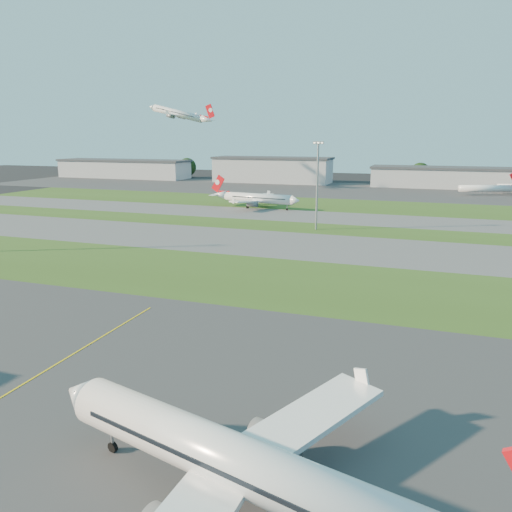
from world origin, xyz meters
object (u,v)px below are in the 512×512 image
at_px(light_mast_centre, 317,180).
at_px(airliner_parked, 242,466).
at_px(airliner_taxiing, 257,198).
at_px(mini_jet_near, 487,188).

bearing_deg(light_mast_centre, airliner_parked, -80.03).
height_order(airliner_parked, light_mast_centre, light_mast_centre).
height_order(airliner_taxiing, mini_jet_near, airliner_taxiing).
bearing_deg(mini_jet_near, airliner_parked, -119.31).
xyz_separation_m(airliner_parked, light_mast_centre, (-20.36, 115.86, 10.53)).
distance_m(airliner_parked, mini_jet_near, 234.15).
relative_size(airliner_taxiing, light_mast_centre, 1.37).
height_order(airliner_parked, mini_jet_near, airliner_parked).
bearing_deg(airliner_parked, light_mast_centre, 114.52).
distance_m(airliner_taxiing, light_mast_centre, 49.96).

